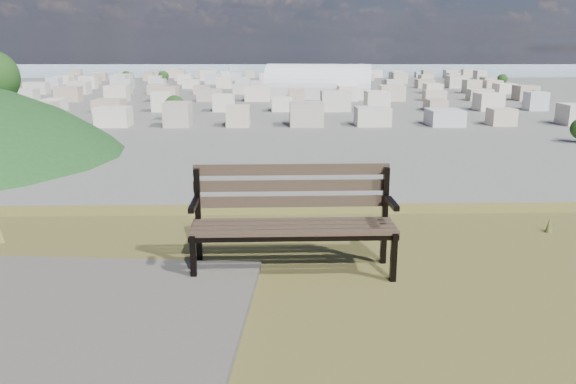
{
  "coord_description": "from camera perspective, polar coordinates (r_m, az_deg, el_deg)",
  "views": [
    {
      "loc": [
        -0.83,
        -3.02,
        27.1
      ],
      "look_at": [
        -0.66,
        4.03,
        25.3
      ],
      "focal_mm": 35.0,
      "sensor_mm": 36.0,
      "label": 1
    }
  ],
  "objects": [
    {
      "name": "park_bench",
      "position": [
        5.39,
        0.48,
        -2.2
      ],
      "size": [
        1.94,
        0.64,
        1.01
      ],
      "rotation": [
        0.0,
        0.0,
        0.01
      ],
      "color": "#443727",
      "rests_on": "hilltop_mesa"
    },
    {
      "name": "city_trees",
      "position": [
        323.81,
        -6.02,
        10.33
      ],
      "size": [
        406.52,
        387.2,
        9.98
      ],
      "color": "#36221B",
      "rests_on": "ground"
    },
    {
      "name": "far_hills",
      "position": [
        1407.23,
        -3.97,
        14.25
      ],
      "size": [
        2050.0,
        340.0,
        60.0
      ],
      "color": "#99ADBE",
      "rests_on": "ground"
    },
    {
      "name": "arena",
      "position": [
        323.05,
        3.1,
        10.55
      ],
      "size": [
        62.08,
        34.57,
        24.77
      ],
      "rotation": [
        0.0,
        0.0,
        -0.17
      ],
      "color": "silver",
      "rests_on": "ground"
    },
    {
      "name": "city_blocks",
      "position": [
        398.17,
        -1.3,
        10.95
      ],
      "size": [
        395.0,
        361.0,
        7.0
      ],
      "color": "beige",
      "rests_on": "ground"
    },
    {
      "name": "bay_water",
      "position": [
        903.43,
        -1.38,
        12.63
      ],
      "size": [
        2400.0,
        700.0,
        0.12
      ],
      "primitive_type": "cube",
      "color": "#7D929F",
      "rests_on": "ground"
    }
  ]
}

